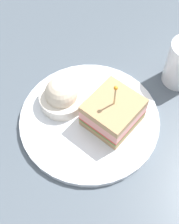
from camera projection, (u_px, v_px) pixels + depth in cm
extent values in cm
cube|color=#4C5660|center=(90.00, 124.00, 60.95)|extent=(99.46, 99.46, 2.00)
cylinder|color=white|center=(90.00, 119.00, 59.61)|extent=(26.17, 26.17, 1.18)
cube|color=tan|center=(112.00, 119.00, 58.19)|extent=(10.03, 10.49, 1.40)
cube|color=#478438|center=(113.00, 116.00, 57.44)|extent=(10.03, 10.49, 0.40)
cube|color=red|center=(113.00, 115.00, 57.06)|extent=(10.03, 10.49, 0.50)
cube|color=#E59389|center=(113.00, 111.00, 56.02)|extent=(10.03, 10.49, 1.98)
cube|color=tan|center=(114.00, 106.00, 54.60)|extent=(10.03, 10.49, 1.40)
cylinder|color=tan|center=(115.00, 97.00, 52.48)|extent=(0.30, 0.30, 5.04)
sphere|color=orange|center=(116.00, 88.00, 50.35)|extent=(0.70, 0.70, 0.70)
cylinder|color=silver|center=(62.00, 99.00, 59.96)|extent=(8.59, 8.59, 2.40)
sphere|color=beige|center=(61.00, 93.00, 58.37)|extent=(6.18, 6.18, 6.18)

